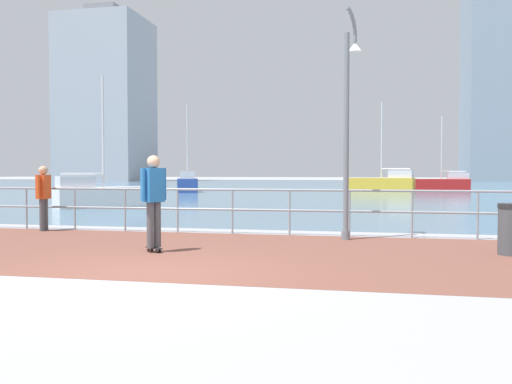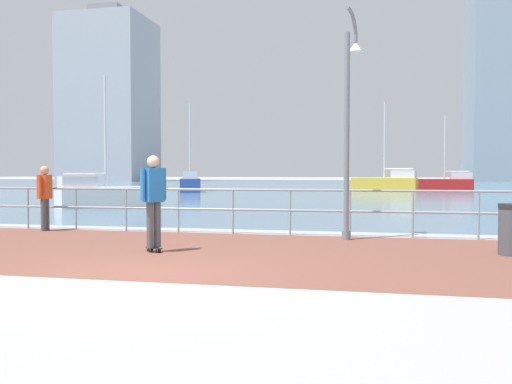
{
  "view_description": "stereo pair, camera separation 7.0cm",
  "coord_description": "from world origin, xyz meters",
  "px_view_note": "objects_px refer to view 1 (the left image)",
  "views": [
    {
      "loc": [
        3.18,
        -7.27,
        1.5
      ],
      "look_at": [
        1.02,
        3.15,
        1.1
      ],
      "focal_mm": 37.46,
      "sensor_mm": 36.0,
      "label": 1
    },
    {
      "loc": [
        3.25,
        -7.26,
        1.5
      ],
      "look_at": [
        1.02,
        3.15,
        1.1
      ],
      "focal_mm": 37.46,
      "sensor_mm": 36.0,
      "label": 2
    }
  ],
  "objects_px": {
    "skateboarder": "(154,194)",
    "bystander": "(43,193)",
    "trash_bin": "(511,229)",
    "sailboat_navy": "(100,195)",
    "sailboat_teal": "(188,184)",
    "sailboat_red": "(443,183)",
    "sailboat_yellow": "(384,183)",
    "lamppost": "(349,112)"
  },
  "relations": [
    {
      "from": "skateboarder",
      "to": "sailboat_navy",
      "type": "distance_m",
      "value": 13.72
    },
    {
      "from": "bystander",
      "to": "trash_bin",
      "type": "relative_size",
      "value": 1.78
    },
    {
      "from": "sailboat_red",
      "to": "skateboarder",
      "type": "bearing_deg",
      "value": -105.35
    },
    {
      "from": "lamppost",
      "to": "sailboat_navy",
      "type": "height_order",
      "value": "sailboat_navy"
    },
    {
      "from": "lamppost",
      "to": "sailboat_teal",
      "type": "bearing_deg",
      "value": 116.06
    },
    {
      "from": "skateboarder",
      "to": "sailboat_red",
      "type": "height_order",
      "value": "sailboat_red"
    },
    {
      "from": "bystander",
      "to": "sailboat_yellow",
      "type": "relative_size",
      "value": 0.24
    },
    {
      "from": "lamppost",
      "to": "skateboarder",
      "type": "height_order",
      "value": "lamppost"
    },
    {
      "from": "lamppost",
      "to": "sailboat_yellow",
      "type": "xyz_separation_m",
      "value": [
        1.71,
        30.28,
        -2.18
      ]
    },
    {
      "from": "lamppost",
      "to": "sailboat_red",
      "type": "xyz_separation_m",
      "value": [
        6.6,
        34.0,
        -2.26
      ]
    },
    {
      "from": "bystander",
      "to": "sailboat_yellow",
      "type": "height_order",
      "value": "sailboat_yellow"
    },
    {
      "from": "sailboat_teal",
      "to": "sailboat_red",
      "type": "relative_size",
      "value": 1.09
    },
    {
      "from": "lamppost",
      "to": "sailboat_navy",
      "type": "relative_size",
      "value": 0.91
    },
    {
      "from": "bystander",
      "to": "sailboat_navy",
      "type": "xyz_separation_m",
      "value": [
        -3.09,
        8.78,
        -0.44
      ]
    },
    {
      "from": "bystander",
      "to": "sailboat_navy",
      "type": "distance_m",
      "value": 9.32
    },
    {
      "from": "sailboat_teal",
      "to": "sailboat_red",
      "type": "bearing_deg",
      "value": 22.21
    },
    {
      "from": "lamppost",
      "to": "sailboat_yellow",
      "type": "bearing_deg",
      "value": 86.76
    },
    {
      "from": "sailboat_navy",
      "to": "sailboat_red",
      "type": "relative_size",
      "value": 0.92
    },
    {
      "from": "skateboarder",
      "to": "bystander",
      "type": "relative_size",
      "value": 1.09
    },
    {
      "from": "sailboat_navy",
      "to": "sailboat_yellow",
      "type": "bearing_deg",
      "value": 59.8
    },
    {
      "from": "bystander",
      "to": "sailboat_red",
      "type": "distance_m",
      "value": 36.79
    },
    {
      "from": "sailboat_red",
      "to": "lamppost",
      "type": "bearing_deg",
      "value": -100.99
    },
    {
      "from": "skateboarder",
      "to": "bystander",
      "type": "distance_m",
      "value": 5.05
    },
    {
      "from": "sailboat_navy",
      "to": "sailboat_teal",
      "type": "xyz_separation_m",
      "value": [
        -2.01,
        17.22,
        0.1
      ]
    },
    {
      "from": "lamppost",
      "to": "sailboat_yellow",
      "type": "relative_size",
      "value": 0.75
    },
    {
      "from": "sailboat_yellow",
      "to": "sailboat_red",
      "type": "bearing_deg",
      "value": 37.27
    },
    {
      "from": "lamppost",
      "to": "skateboarder",
      "type": "relative_size",
      "value": 2.84
    },
    {
      "from": "skateboarder",
      "to": "sailboat_red",
      "type": "relative_size",
      "value": 0.3
    },
    {
      "from": "bystander",
      "to": "trash_bin",
      "type": "xyz_separation_m",
      "value": [
        10.61,
        -1.85,
        -0.5
      ]
    },
    {
      "from": "trash_bin",
      "to": "sailboat_navy",
      "type": "xyz_separation_m",
      "value": [
        -13.7,
        10.64,
        0.07
      ]
    },
    {
      "from": "lamppost",
      "to": "sailboat_red",
      "type": "relative_size",
      "value": 0.84
    },
    {
      "from": "sailboat_yellow",
      "to": "sailboat_teal",
      "type": "bearing_deg",
      "value": -163.88
    },
    {
      "from": "trash_bin",
      "to": "bystander",
      "type": "bearing_deg",
      "value": 170.08
    },
    {
      "from": "sailboat_navy",
      "to": "sailboat_red",
      "type": "xyz_separation_m",
      "value": [
        17.35,
        25.13,
        0.05
      ]
    },
    {
      "from": "lamppost",
      "to": "skateboarder",
      "type": "xyz_separation_m",
      "value": [
        -3.49,
        -2.76,
        -1.75
      ]
    },
    {
      "from": "sailboat_navy",
      "to": "sailboat_teal",
      "type": "height_order",
      "value": "sailboat_teal"
    },
    {
      "from": "skateboarder",
      "to": "sailboat_navy",
      "type": "xyz_separation_m",
      "value": [
        -7.26,
        11.63,
        -0.56
      ]
    },
    {
      "from": "bystander",
      "to": "trash_bin",
      "type": "height_order",
      "value": "bystander"
    },
    {
      "from": "bystander",
      "to": "sailboat_yellow",
      "type": "xyz_separation_m",
      "value": [
        9.37,
        30.19,
        -0.32
      ]
    },
    {
      "from": "sailboat_teal",
      "to": "lamppost",
      "type": "bearing_deg",
      "value": -63.94
    },
    {
      "from": "sailboat_navy",
      "to": "sailboat_red",
      "type": "bearing_deg",
      "value": 55.38
    },
    {
      "from": "trash_bin",
      "to": "sailboat_navy",
      "type": "height_order",
      "value": "sailboat_navy"
    }
  ]
}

